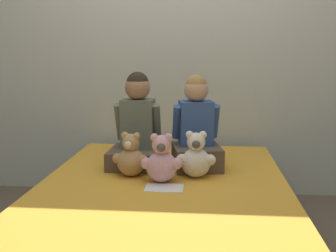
% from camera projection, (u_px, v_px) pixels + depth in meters
% --- Properties ---
extents(ground_plane, '(14.00, 14.00, 0.00)m').
position_uv_depth(ground_plane, '(164.00, 250.00, 2.50)').
color(ground_plane, brown).
extents(wall_behind_bed, '(8.00, 0.06, 2.50)m').
position_uv_depth(wall_behind_bed, '(178.00, 41.00, 3.38)').
color(wall_behind_bed, beige).
rests_on(wall_behind_bed, ground_plane).
extents(bed, '(1.43, 1.97, 0.42)m').
position_uv_depth(bed, '(164.00, 217.00, 2.46)').
color(bed, '#473828').
rests_on(bed, ground_plane).
extents(child_on_left, '(0.36, 0.35, 0.61)m').
position_uv_depth(child_on_left, '(138.00, 129.00, 2.74)').
color(child_on_left, brown).
rests_on(child_on_left, bed).
extents(child_on_right, '(0.35, 0.37, 0.60)m').
position_uv_depth(child_on_right, '(196.00, 131.00, 2.71)').
color(child_on_right, brown).
rests_on(child_on_right, bed).
extents(teddy_bear_held_by_left_child, '(0.22, 0.17, 0.27)m').
position_uv_depth(teddy_bear_held_by_left_child, '(131.00, 158.00, 2.52)').
color(teddy_bear_held_by_left_child, tan).
rests_on(teddy_bear_held_by_left_child, bed).
extents(teddy_bear_held_by_right_child, '(0.23, 0.18, 0.28)m').
position_uv_depth(teddy_bear_held_by_right_child, '(196.00, 158.00, 2.50)').
color(teddy_bear_held_by_right_child, silver).
rests_on(teddy_bear_held_by_right_child, bed).
extents(teddy_bear_between_children, '(0.24, 0.18, 0.28)m').
position_uv_depth(teddy_bear_between_children, '(161.00, 162.00, 2.41)').
color(teddy_bear_between_children, '#DBA3B2').
rests_on(teddy_bear_between_children, bed).
extents(sign_card, '(0.21, 0.15, 0.00)m').
position_uv_depth(sign_card, '(164.00, 188.00, 2.31)').
color(sign_card, white).
rests_on(sign_card, bed).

